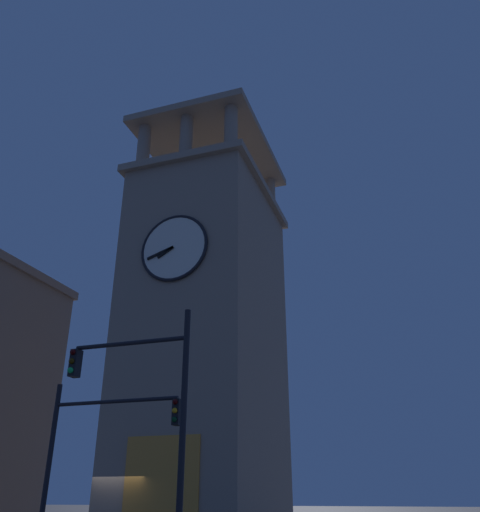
{
  "coord_description": "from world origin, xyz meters",
  "views": [
    {
      "loc": [
        -12.05,
        20.69,
        1.76
      ],
      "look_at": [
        -3.75,
        -3.64,
        13.53
      ],
      "focal_mm": 36.97,
      "sensor_mm": 36.0,
      "label": 1
    }
  ],
  "objects": [
    {
      "name": "traffic_signal_far",
      "position": [
        -2.36,
        6.06,
        3.38
      ],
      "size": [
        4.47,
        0.41,
        5.12
      ],
      "color": "black",
      "rests_on": "ground_plane"
    },
    {
      "name": "traffic_signal_mid",
      "position": [
        -5.38,
        8.54,
        4.01
      ],
      "size": [
        3.51,
        0.41,
        6.27
      ],
      "color": "black",
      "rests_on": "ground_plane"
    },
    {
      "name": "clocktower",
      "position": [
        -1.98,
        -3.61,
        9.2
      ],
      "size": [
        6.86,
        9.15,
        23.28
      ],
      "color": "gray",
      "rests_on": "ground_plane"
    }
  ]
}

